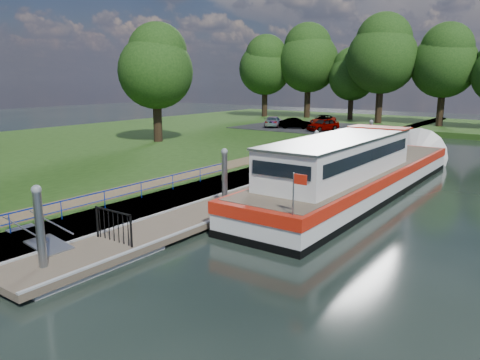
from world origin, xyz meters
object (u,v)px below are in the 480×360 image
Objects in this scene: pontoon at (276,190)px; car_b at (295,123)px; barge at (362,172)px; car_c at (273,121)px; car_a at (323,125)px; car_d at (323,121)px.

car_b reaches higher than pontoon.
car_c is (-17.90, 19.81, 0.31)m from barge.
car_b is at bearing 127.54° from barge.
car_a is at bearing 110.17° from pontoon.
pontoon is 4.67m from barge.
barge is 24.73m from car_b.
car_d reaches higher than car_c.
barge reaches higher than car_b.
barge is at bearing 38.26° from pontoon.
barge is 26.70m from car_c.
car_b is 0.85× the size of car_c.
car_d is at bearing -163.08° from car_c.
pontoon is at bearing 99.75° from car_c.
car_d is (-13.68, 23.28, 0.36)m from barge.
car_a reaches higher than pontoon.
barge is 6.39× the size of car_b.
car_d reaches higher than pontoon.
car_d is at bearing 120.45° from barge.
barge reaches higher than pontoon.
car_a is at bearing -73.97° from car_d.
car_a reaches higher than car_c.
car_b is (-3.35, 0.34, -0.07)m from car_a.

